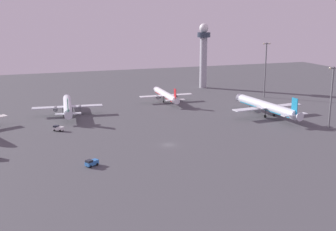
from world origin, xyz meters
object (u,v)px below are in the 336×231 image
object	(u,v)px
cargo_loader	(58,128)
apron_light_west	(265,67)
apron_light_east	(332,93)
maintenance_van	(92,163)
control_tower	(204,51)
airplane_terminal_side	(68,106)
airplane_near_gate	(166,95)
airplane_far_stand	(267,107)

from	to	relation	value
cargo_loader	apron_light_west	bearing A→B (deg)	-36.31
cargo_loader	apron_light_west	world-z (taller)	apron_light_west
apron_light_east	maintenance_van	bearing A→B (deg)	-172.11
control_tower	airplane_terminal_side	bearing A→B (deg)	-151.99
maintenance_van	control_tower	bearing A→B (deg)	-66.77
airplane_near_gate	cargo_loader	xyz separation A→B (m)	(-60.02, -41.37, -2.37)
cargo_loader	apron_light_east	xyz separation A→B (m)	(105.90, -31.80, 13.33)
airplane_far_stand	maintenance_van	world-z (taller)	airplane_far_stand
maintenance_van	apron_light_east	xyz separation A→B (m)	(100.28, 13.90, 13.33)
maintenance_van	apron_light_east	bearing A→B (deg)	-112.05
airplane_terminal_side	maintenance_van	distance (m)	73.67
airplane_far_stand	airplane_terminal_side	distance (m)	91.88
airplane_far_stand	apron_light_east	world-z (taller)	apron_light_east
airplane_far_stand	airplane_terminal_side	world-z (taller)	airplane_far_stand
airplane_near_gate	apron_light_east	world-z (taller)	apron_light_east
airplane_far_stand	maintenance_van	bearing A→B (deg)	-160.20
airplane_far_stand	maintenance_van	size ratio (longest dim) A/B	10.02
apron_light_east	apron_light_west	world-z (taller)	apron_light_west
control_tower	airplane_near_gate	bearing A→B (deg)	-136.85
control_tower	apron_light_east	xyz separation A→B (m)	(9.70, -107.08, -8.34)
apron_light_west	airplane_near_gate	bearing A→B (deg)	173.44
airplane_near_gate	apron_light_east	distance (m)	87.05
airplane_terminal_side	airplane_near_gate	xyz separation A→B (m)	(52.89, 13.46, -0.43)
airplane_near_gate	cargo_loader	bearing A→B (deg)	-144.22
airplane_far_stand	apron_light_east	xyz separation A→B (m)	(13.05, -26.67, 10.07)
airplane_terminal_side	apron_light_east	distance (m)	115.90
maintenance_van	apron_light_east	size ratio (longest dim) A/B	0.18
apron_light_west	control_tower	bearing A→B (deg)	115.86
apron_light_east	airplane_far_stand	bearing A→B (deg)	116.07
control_tower	airplane_near_gate	xyz separation A→B (m)	(-36.18, -33.92, -19.29)
airplane_terminal_side	cargo_loader	distance (m)	28.95
airplane_far_stand	airplane_terminal_side	size ratio (longest dim) A/B	1.11
control_tower	maintenance_van	distance (m)	152.68
cargo_loader	apron_light_east	distance (m)	111.37
control_tower	maintenance_van	bearing A→B (deg)	-126.82
apron_light_west	maintenance_van	bearing A→B (deg)	-143.78
apron_light_west	airplane_far_stand	bearing A→B (deg)	-119.73
apron_light_east	control_tower	bearing A→B (deg)	95.18
airplane_far_stand	apron_light_east	distance (m)	31.35
control_tower	airplane_near_gate	distance (m)	53.21
cargo_loader	maintenance_van	world-z (taller)	same
airplane_terminal_side	apron_light_west	distance (m)	109.63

